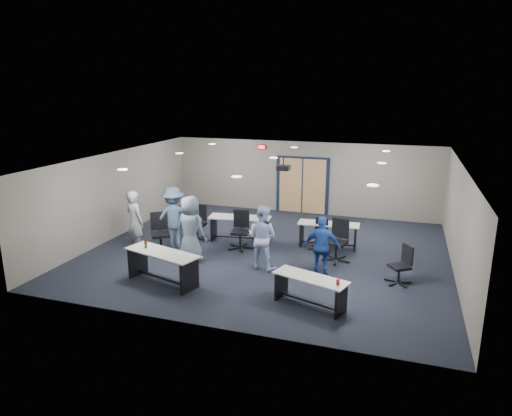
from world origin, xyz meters
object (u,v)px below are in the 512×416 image
(chair_loose_left, at_px, (160,233))
(chair_loose_right, at_px, (400,265))
(table_back_left, at_px, (240,224))
(chair_back_c, at_px, (319,235))
(chair_back_b, at_px, (240,231))
(person_back, at_px, (174,218))
(table_front_right, at_px, (310,286))
(person_plaid, at_px, (191,229))
(chair_back_a, at_px, (197,223))
(person_lightblue, at_px, (262,237))
(table_front_left, at_px, (162,261))
(chair_back_d, at_px, (337,241))
(person_gray, at_px, (135,222))
(table_back_right, at_px, (328,231))
(person_navy, at_px, (322,247))

(chair_loose_left, height_order, chair_loose_right, chair_loose_left)
(table_back_left, height_order, chair_back_c, chair_back_c)
(chair_back_b, xyz_separation_m, chair_loose_right, (4.50, -1.13, -0.08))
(person_back, bearing_deg, chair_back_b, 162.58)
(chair_loose_right, height_order, person_back, person_back)
(table_front_right, xyz_separation_m, person_plaid, (-3.64, 1.64, 0.45))
(chair_back_a, distance_m, person_plaid, 1.76)
(chair_back_b, bearing_deg, person_plaid, -136.44)
(person_lightblue, bearing_deg, table_front_left, 52.24)
(chair_back_d, relative_size, person_back, 0.63)
(chair_back_b, bearing_deg, chair_loose_left, -165.82)
(person_gray, height_order, person_lightblue, person_gray)
(table_front_right, bearing_deg, chair_loose_right, 63.42)
(chair_loose_right, distance_m, person_gray, 7.26)
(table_back_right, xyz_separation_m, person_plaid, (-3.37, -2.31, 0.42))
(table_front_left, xyz_separation_m, person_navy, (3.61, 1.57, 0.24))
(chair_back_c, xyz_separation_m, chair_back_d, (0.61, -0.73, 0.12))
(chair_back_a, distance_m, chair_back_c, 3.77)
(chair_back_a, distance_m, chair_loose_right, 6.21)
(person_navy, relative_size, person_back, 0.86)
(chair_loose_left, relative_size, person_gray, 0.62)
(chair_back_a, height_order, chair_loose_left, chair_loose_left)
(table_front_right, distance_m, person_plaid, 4.02)
(chair_loose_left, height_order, person_gray, person_gray)
(chair_loose_left, distance_m, chair_loose_right, 6.59)
(chair_back_d, bearing_deg, person_lightblue, -134.86)
(table_back_right, height_order, chair_back_b, chair_back_b)
(table_front_left, xyz_separation_m, chair_back_c, (3.18, 3.50, -0.09))
(person_lightblue, bearing_deg, person_plaid, 16.06)
(chair_loose_right, bearing_deg, chair_loose_left, -127.51)
(chair_back_b, distance_m, chair_loose_right, 4.64)
(table_front_left, bearing_deg, person_plaid, 105.09)
(person_plaid, bearing_deg, chair_back_a, -60.72)
(chair_back_a, xyz_separation_m, person_plaid, (0.59, -1.62, 0.36))
(table_back_left, xyz_separation_m, person_back, (-1.65, -1.16, 0.39))
(chair_back_c, height_order, chair_back_d, chair_back_d)
(table_front_left, relative_size, chair_loose_left, 1.81)
(table_back_right, xyz_separation_m, chair_loose_left, (-4.51, -1.97, 0.08))
(table_front_left, relative_size, person_lightblue, 1.21)
(chair_back_d, distance_m, person_gray, 5.70)
(chair_back_d, bearing_deg, table_back_left, 179.10)
(chair_back_b, bearing_deg, table_front_left, -119.40)
(chair_back_d, distance_m, chair_loose_right, 1.97)
(chair_loose_right, xyz_separation_m, person_gray, (-7.25, -0.08, 0.43))
(chair_back_d, distance_m, person_plaid, 3.98)
(table_front_left, height_order, person_gray, person_gray)
(chair_back_d, bearing_deg, person_gray, -155.29)
(chair_back_a, relative_size, chair_back_d, 0.96)
(table_back_right, bearing_deg, chair_loose_left, -159.87)
(chair_back_c, height_order, person_plaid, person_plaid)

